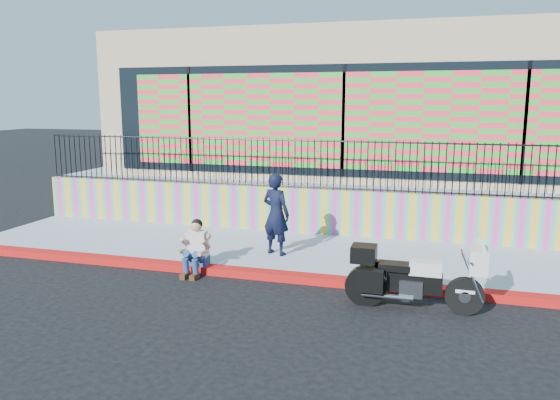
% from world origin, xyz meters
% --- Properties ---
extents(ground, '(90.00, 90.00, 0.00)m').
position_xyz_m(ground, '(0.00, 0.00, 0.00)').
color(ground, black).
rests_on(ground, ground).
extents(red_curb, '(16.00, 0.30, 0.15)m').
position_xyz_m(red_curb, '(0.00, 0.00, 0.07)').
color(red_curb, '#A5120B').
rests_on(red_curb, ground).
extents(sidewalk, '(16.00, 3.00, 0.15)m').
position_xyz_m(sidewalk, '(0.00, 1.65, 0.07)').
color(sidewalk, '#969FB4').
rests_on(sidewalk, ground).
extents(mural_wall, '(16.00, 0.20, 1.10)m').
position_xyz_m(mural_wall, '(0.00, 3.25, 0.70)').
color(mural_wall, '#E63CA3').
rests_on(mural_wall, sidewalk).
extents(metal_fence, '(15.80, 0.04, 1.20)m').
position_xyz_m(metal_fence, '(0.00, 3.25, 1.85)').
color(metal_fence, black).
rests_on(metal_fence, mural_wall).
extents(elevated_platform, '(16.00, 10.00, 1.25)m').
position_xyz_m(elevated_platform, '(0.00, 8.35, 0.62)').
color(elevated_platform, '#969FB4').
rests_on(elevated_platform, ground).
extents(storefront_building, '(14.00, 8.06, 4.00)m').
position_xyz_m(storefront_building, '(0.00, 8.13, 3.25)').
color(storefront_building, tan).
rests_on(storefront_building, elevated_platform).
extents(police_motorcycle, '(2.18, 0.72, 1.36)m').
position_xyz_m(police_motorcycle, '(2.01, -0.80, 0.57)').
color(police_motorcycle, black).
rests_on(police_motorcycle, ground).
extents(police_officer, '(0.73, 0.59, 1.73)m').
position_xyz_m(police_officer, '(-0.89, 1.19, 1.02)').
color(police_officer, black).
rests_on(police_officer, sidewalk).
extents(seated_man, '(0.54, 0.71, 1.06)m').
position_xyz_m(seated_man, '(-2.14, -0.15, 0.45)').
color(seated_man, navy).
rests_on(seated_man, ground).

